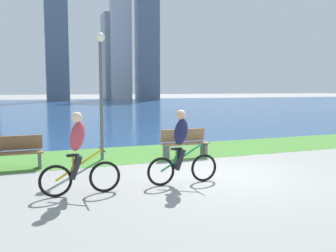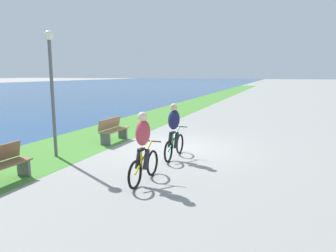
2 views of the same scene
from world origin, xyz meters
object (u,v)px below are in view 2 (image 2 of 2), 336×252
bench_near_path (113,130)px  lamppost_tall (51,75)px  cyclist_trailing (143,148)px  cyclist_lead (174,131)px

bench_near_path → lamppost_tall: bearing=166.6°
lamppost_tall → cyclist_trailing: bearing=-108.6°
cyclist_trailing → bench_near_path: bearing=38.9°
bench_near_path → lamppost_tall: size_ratio=0.39×
cyclist_lead → lamppost_tall: (-1.09, 3.55, 1.67)m
cyclist_trailing → lamppost_tall: 4.13m
cyclist_lead → bench_near_path: 3.29m
cyclist_trailing → lamppost_tall: (1.20, 3.58, 1.67)m
cyclist_trailing → bench_near_path: size_ratio=1.13×
cyclist_lead → cyclist_trailing: 2.29m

